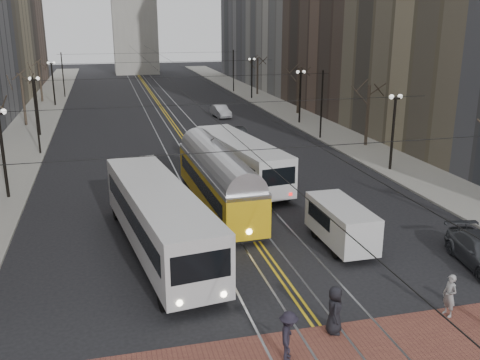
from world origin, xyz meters
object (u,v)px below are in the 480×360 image
rear_bus (241,162)px  pedestrian_d (288,336)px  streetcar (218,184)px  pedestrian_b (450,295)px  sedan_silver (221,111)px  cargo_van (341,226)px  transit_bus (159,221)px  sedan_grey (240,135)px  pedestrian_a (335,310)px

rear_bus → pedestrian_d: 20.70m
streetcar → pedestrian_b: streetcar is taller
streetcar → pedestrian_b: size_ratio=7.38×
rear_bus → pedestrian_b: 19.58m
sedan_silver → cargo_van: bearing=-99.5°
sedan_silver → pedestrian_d: bearing=-105.8°
transit_bus → rear_bus: transit_bus is taller
transit_bus → sedan_silver: transit_bus is taller
cargo_van → pedestrian_b: cargo_van is taller
rear_bus → sedan_grey: size_ratio=2.68×
rear_bus → sedan_silver: bearing=72.6°
cargo_van → sedan_silver: size_ratio=1.19×
transit_bus → sedan_grey: 25.17m
cargo_van → pedestrian_d: (-5.74, -8.40, -0.21)m
sedan_silver → rear_bus: bearing=-105.5°
cargo_van → sedan_silver: cargo_van is taller
pedestrian_a → pedestrian_b: size_ratio=1.08×
pedestrian_d → sedan_grey: bearing=10.8°
sedan_grey → transit_bus: bearing=-107.8°
cargo_van → streetcar: bearing=123.3°
transit_bus → sedan_grey: transit_bus is taller
streetcar → cargo_van: (4.84, -7.27, -0.39)m
cargo_van → pedestrian_a: 8.09m
sedan_silver → pedestrian_b: pedestrian_b is taller
pedestrian_a → pedestrian_b: bearing=-67.2°
sedan_silver → pedestrian_b: bearing=-97.4°
rear_bus → cargo_van: size_ratio=2.37×
streetcar → sedan_grey: bearing=69.5°
streetcar → cargo_van: streetcar is taller
pedestrian_a → pedestrian_b: pedestrian_a is taller
sedan_grey → pedestrian_d: 33.62m
rear_bus → pedestrian_a: rear_bus is taller
cargo_van → pedestrian_b: size_ratio=2.93×
sedan_grey → pedestrian_d: (-6.62, -32.96, 0.15)m
pedestrian_a → transit_bus: bearing=55.0°
sedan_silver → transit_bus: bearing=-113.1°
cargo_van → sedan_grey: bearing=87.6°
sedan_grey → pedestrian_a: 32.14m
rear_bus → cargo_van: (2.20, -11.98, -0.44)m
rear_bus → pedestrian_d: (-3.54, -20.38, -0.65)m
rear_bus → sedan_silver: (4.28, 26.56, -0.86)m
sedan_grey → pedestrian_a: pedestrian_a is taller
sedan_grey → rear_bus: bearing=-98.3°
pedestrian_d → pedestrian_b: bearing=-58.8°
rear_bus → pedestrian_b: bearing=-87.9°
pedestrian_a → pedestrian_b: (4.84, 0.00, -0.07)m
streetcar → rear_bus: bearing=58.6°
pedestrian_b → sedan_grey: bearing=174.0°
streetcar → pedestrian_b: bearing=-69.3°
sedan_grey → sedan_silver: (1.20, 13.98, -0.06)m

